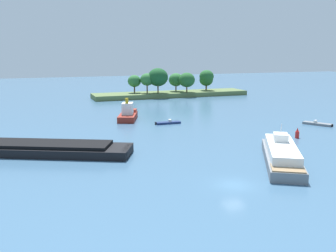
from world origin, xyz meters
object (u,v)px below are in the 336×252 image
at_px(cargo_barge, 25,147).
at_px(white_riverboat, 282,154).
at_px(channel_buoy_red, 297,134).
at_px(small_motorboat, 317,124).
at_px(fishing_skiff, 168,123).
at_px(tugboat, 128,114).

relative_size(cargo_barge, white_riverboat, 1.76).
bearing_deg(channel_buoy_red, small_motorboat, 35.23).
xyz_separation_m(fishing_skiff, cargo_barge, (-28.69, -14.99, 0.73)).
distance_m(small_motorboat, channel_buoy_red, 14.82).
relative_size(fishing_skiff, small_motorboat, 0.96).
bearing_deg(tugboat, small_motorboat, -28.97).
xyz_separation_m(fishing_skiff, channel_buoy_red, (17.19, -20.67, 0.56)).
bearing_deg(channel_buoy_red, tugboat, 130.11).
height_order(fishing_skiff, cargo_barge, cargo_barge).
relative_size(tugboat, channel_buoy_red, 5.38).
height_order(fishing_skiff, white_riverboat, white_riverboat).
bearing_deg(channel_buoy_red, fishing_skiff, 129.75).
height_order(white_riverboat, channel_buoy_red, white_riverboat).
height_order(tugboat, fishing_skiff, tugboat).
distance_m(cargo_barge, white_riverboat, 37.94).
height_order(cargo_barge, white_riverboat, cargo_barge).
height_order(tugboat, white_riverboat, tugboat).
height_order(small_motorboat, white_riverboat, white_riverboat).
xyz_separation_m(tugboat, cargo_barge, (-21.82, -22.89, -0.34)).
height_order(fishing_skiff, channel_buoy_red, channel_buoy_red).
bearing_deg(cargo_barge, white_riverboat, -27.63).
bearing_deg(small_motorboat, tugboat, 151.03).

